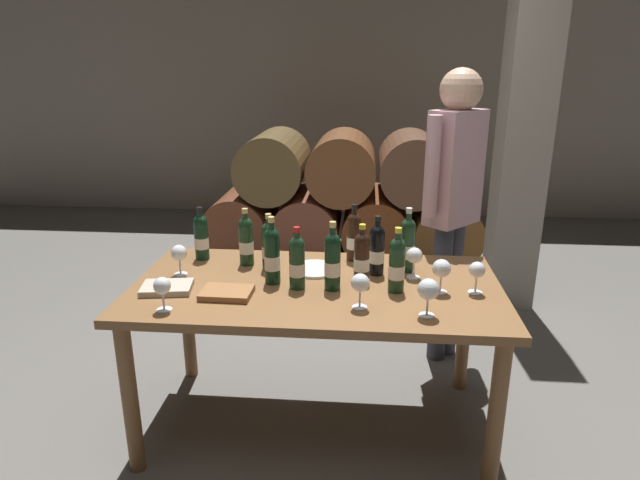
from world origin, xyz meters
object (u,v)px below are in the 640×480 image
at_px(wine_bottle_3, 269,245).
at_px(serving_plate, 314,269).
at_px(wine_bottle_2, 201,237).
at_px(wine_bottle_7, 397,264).
at_px(wine_glass_4, 477,271).
at_px(wine_bottle_9, 377,249).
at_px(wine_glass_1, 179,254).
at_px(wine_glass_2, 428,290).
at_px(wine_bottle_1, 333,261).
at_px(wine_bottle_6, 354,236).
at_px(wine_glass_3, 360,284).
at_px(wine_bottle_0, 407,244).
at_px(leather_ledger, 167,288).
at_px(wine_glass_5, 162,287).
at_px(wine_glass_6, 441,269).
at_px(wine_glass_0, 414,257).
at_px(wine_bottle_10, 272,255).
at_px(sommelier_presenting, 453,191).
at_px(wine_bottle_4, 297,262).
at_px(wine_bottle_5, 246,240).
at_px(dining_table, 316,302).
at_px(tasting_notebook, 227,293).

xyz_separation_m(wine_bottle_3, serving_plate, (0.22, -0.00, -0.12)).
distance_m(wine_bottle_2, wine_bottle_7, 1.05).
bearing_deg(wine_glass_4, serving_plate, 163.90).
distance_m(wine_bottle_9, wine_glass_1, 0.95).
xyz_separation_m(wine_glass_1, wine_glass_2, (1.14, -0.36, 0.01)).
bearing_deg(wine_bottle_1, wine_bottle_6, 78.05).
bearing_deg(wine_glass_3, wine_bottle_3, 137.48).
distance_m(wine_bottle_0, wine_glass_2, 0.51).
height_order(wine_bottle_9, leather_ledger, wine_bottle_9).
bearing_deg(wine_glass_5, wine_bottle_1, 22.55).
height_order(wine_glass_2, wine_glass_6, wine_glass_2).
bearing_deg(wine_glass_0, wine_bottle_10, -170.04).
bearing_deg(wine_glass_1, sommelier_presenting, 26.54).
distance_m(wine_bottle_4, wine_bottle_9, 0.41).
bearing_deg(wine_bottle_6, leather_ledger, -149.78).
bearing_deg(wine_bottle_9, wine_bottle_0, 21.67).
bearing_deg(wine_glass_3, wine_bottle_5, 140.85).
bearing_deg(wine_glass_2, wine_bottle_4, 156.39).
relative_size(wine_bottle_1, wine_bottle_5, 1.09).
xyz_separation_m(dining_table, wine_bottle_9, (0.28, 0.15, 0.22)).
height_order(wine_bottle_2, wine_bottle_4, wine_bottle_4).
relative_size(tasting_notebook, serving_plate, 0.92).
bearing_deg(wine_glass_5, wine_glass_1, 99.12).
bearing_deg(wine_bottle_6, wine_bottle_10, -136.67).
height_order(wine_bottle_3, wine_glass_3, wine_bottle_3).
distance_m(wine_glass_3, leather_ledger, 0.88).
bearing_deg(wine_bottle_3, wine_bottle_4, -53.49).
xyz_separation_m(wine_bottle_6, wine_bottle_10, (-0.37, -0.34, 0.01)).
distance_m(dining_table, leather_ledger, 0.68).
bearing_deg(wine_bottle_1, wine_glass_2, -31.33).
relative_size(wine_bottle_4, wine_bottle_6, 0.98).
relative_size(wine_bottle_9, wine_bottle_10, 0.91).
height_order(wine_bottle_0, wine_bottle_9, wine_bottle_0).
bearing_deg(wine_bottle_1, wine_bottle_4, 179.48).
relative_size(wine_bottle_0, leather_ledger, 1.45).
distance_m(wine_bottle_10, serving_plate, 0.28).
xyz_separation_m(wine_bottle_0, wine_bottle_5, (-0.80, 0.02, -0.01)).
height_order(dining_table, sommelier_presenting, sommelier_presenting).
bearing_deg(wine_bottle_5, wine_glass_0, -7.79).
height_order(wine_bottle_6, wine_glass_4, wine_bottle_6).
bearing_deg(leather_ledger, wine_glass_1, 81.74).
bearing_deg(wine_glass_2, wine_bottle_2, 151.94).
distance_m(dining_table, wine_bottle_7, 0.43).
bearing_deg(wine_bottle_9, wine_glass_5, -151.07).
bearing_deg(wine_glass_4, tasting_notebook, -173.43).
xyz_separation_m(wine_bottle_0, wine_bottle_10, (-0.63, -0.21, 0.00)).
xyz_separation_m(wine_bottle_4, wine_bottle_9, (0.36, 0.20, 0.00)).
distance_m(wine_bottle_3, wine_bottle_9, 0.53).
bearing_deg(wine_bottle_1, leather_ledger, -173.74).
xyz_separation_m(wine_bottle_3, wine_glass_4, (0.96, -0.22, -0.02)).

